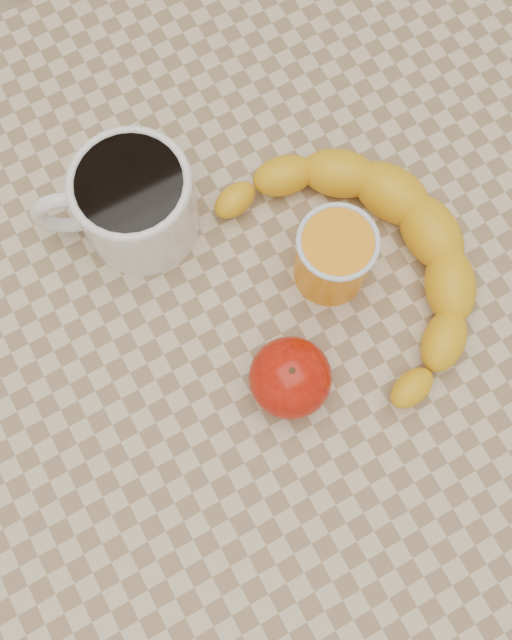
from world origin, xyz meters
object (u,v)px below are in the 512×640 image
table (256,348)px  orange_juice_glass (333,257)px  coffee_mug (132,202)px  apple (290,378)px  banana (365,262)px

table → orange_juice_glass: (0.08, 0.01, 0.13)m
coffee_mug → apple: size_ratio=1.69×
apple → banana: size_ratio=0.29×
orange_juice_glass → apple: size_ratio=0.87×
apple → banana: apple is taller
banana → apple: bearing=-154.0°
coffee_mug → orange_juice_glass: 0.17m
orange_juice_glass → banana: 0.03m
coffee_mug → banana: size_ratio=0.50×
apple → coffee_mug: bearing=102.8°
table → apple: size_ratio=8.90×
table → apple: apple is taller
coffee_mug → apple: (0.04, -0.19, -0.02)m
coffee_mug → banana: coffee_mug is taller
orange_juice_glass → banana: (0.03, -0.01, -0.02)m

